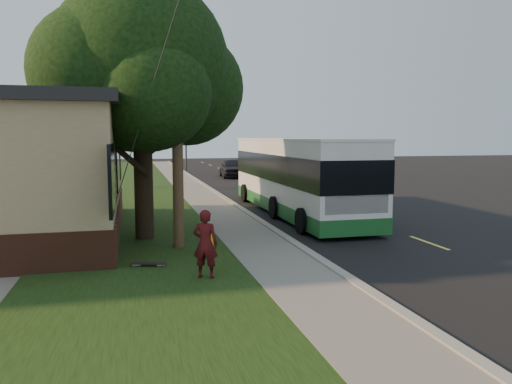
# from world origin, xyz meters

# --- Properties ---
(ground) EXTENTS (120.00, 120.00, 0.00)m
(ground) POSITION_xyz_m (0.00, 0.00, 0.00)
(ground) COLOR black
(ground) RESTS_ON ground
(road) EXTENTS (8.00, 80.00, 0.01)m
(road) POSITION_xyz_m (4.00, 10.00, 0.01)
(road) COLOR black
(road) RESTS_ON ground
(curb) EXTENTS (0.25, 80.00, 0.12)m
(curb) POSITION_xyz_m (0.00, 10.00, 0.06)
(curb) COLOR gray
(curb) RESTS_ON ground
(sidewalk) EXTENTS (2.00, 80.00, 0.08)m
(sidewalk) POSITION_xyz_m (-1.00, 10.00, 0.04)
(sidewalk) COLOR slate
(sidewalk) RESTS_ON ground
(grass_verge) EXTENTS (5.00, 80.00, 0.07)m
(grass_verge) POSITION_xyz_m (-4.50, 10.00, 0.04)
(grass_verge) COLOR black
(grass_verge) RESTS_ON ground
(fire_hydrant) EXTENTS (0.32, 0.32, 0.74)m
(fire_hydrant) POSITION_xyz_m (-2.60, 0.00, 0.43)
(fire_hydrant) COLOR yellow
(fire_hydrant) RESTS_ON grass_verge
(utility_pole) EXTENTS (2.86, 3.21, 9.07)m
(utility_pole) POSITION_xyz_m (-3.31, 0.99, 4.63)
(utility_pole) COLOR #473321
(utility_pole) RESTS_ON ground
(leafy_tree) EXTENTS (6.30, 6.00, 7.80)m
(leafy_tree) POSITION_xyz_m (-4.17, 2.65, 5.17)
(leafy_tree) COLOR black
(leafy_tree) RESTS_ON grass_verge
(bare_tree_near) EXTENTS (1.38, 1.21, 4.31)m
(bare_tree_near) POSITION_xyz_m (-3.50, 18.00, 2.15)
(bare_tree_near) COLOR black
(bare_tree_near) RESTS_ON grass_verge
(bare_tree_far) EXTENTS (1.38, 1.21, 4.03)m
(bare_tree_far) POSITION_xyz_m (-3.00, 30.00, 2.00)
(bare_tree_far) COLOR black
(bare_tree_far) RESTS_ON grass_verge
(traffic_signal) EXTENTS (0.18, 0.22, 5.50)m
(traffic_signal) POSITION_xyz_m (0.50, 34.00, 3.16)
(traffic_signal) COLOR #2D2D30
(traffic_signal) RESTS_ON ground
(transit_bus) EXTENTS (2.63, 11.39, 3.09)m
(transit_bus) POSITION_xyz_m (1.98, 6.34, 1.64)
(transit_bus) COLOR silver
(transit_bus) RESTS_ON ground
(skateboarder) EXTENTS (0.65, 0.56, 1.52)m
(skateboarder) POSITION_xyz_m (-3.03, -2.25, 0.83)
(skateboarder) COLOR #430D10
(skateboarder) RESTS_ON grass_verge
(skateboard_main) EXTENTS (0.30, 0.88, 0.08)m
(skateboard_main) POSITION_xyz_m (-2.50, 1.20, 0.13)
(skateboard_main) COLOR black
(skateboard_main) RESTS_ON grass_verge
(skateboard_spare) EXTENTS (0.87, 0.42, 0.08)m
(skateboard_spare) POSITION_xyz_m (-4.21, -0.94, 0.13)
(skateboard_spare) COLOR black
(skateboard_spare) RESTS_ON grass_verge
(dumpster) EXTENTS (1.84, 1.56, 1.45)m
(dumpster) POSITION_xyz_m (-9.50, 9.32, 0.77)
(dumpster) COLOR black
(dumpster) RESTS_ON building_lot
(distant_car) EXTENTS (2.07, 4.54, 1.51)m
(distant_car) POSITION_xyz_m (3.12, 25.16, 0.75)
(distant_car) COLOR black
(distant_car) RESTS_ON ground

